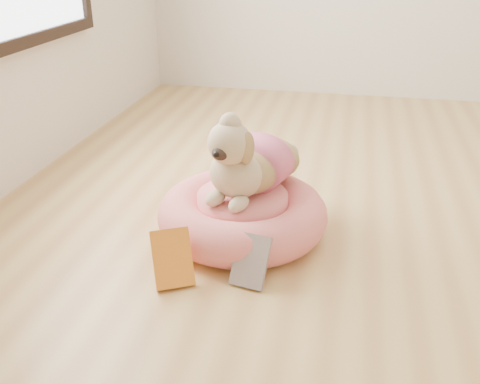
% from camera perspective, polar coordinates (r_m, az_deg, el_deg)
% --- Properties ---
extents(floor, '(4.50, 4.50, 0.00)m').
position_cam_1_polar(floor, '(2.31, 20.80, -5.44)').
color(floor, tan).
rests_on(floor, ground).
extents(pet_bed, '(0.70, 0.70, 0.18)m').
position_cam_1_polar(pet_bed, '(2.21, 0.27, -2.38)').
color(pet_bed, '#E75A73').
rests_on(pet_bed, floor).
extents(dog, '(0.49, 0.60, 0.38)m').
position_cam_1_polar(dog, '(2.13, 0.92, 4.74)').
color(dog, brown).
rests_on(dog, pet_bed).
extents(book_yellow, '(0.18, 0.18, 0.19)m').
position_cam_1_polar(book_yellow, '(1.92, -7.23, -7.03)').
color(book_yellow, gold).
rests_on(book_yellow, floor).
extents(book_white, '(0.14, 0.14, 0.17)m').
position_cam_1_polar(book_white, '(1.91, 1.13, -7.35)').
color(book_white, white).
rests_on(book_white, floor).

